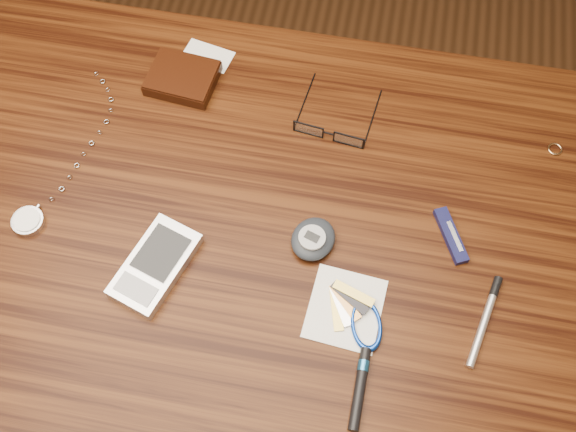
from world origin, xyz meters
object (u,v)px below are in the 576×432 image
pocket_watch (32,216)px  silver_pen (487,314)px  pda_phone (155,265)px  pedometer (313,239)px  notepad_keys (356,315)px  pocket_knife (451,236)px  desk (243,255)px  wallet_and_card (183,77)px  eyeglasses (330,132)px

pocket_watch → silver_pen: (0.61, -0.02, -0.00)m
pda_phone → pedometer: (0.19, 0.07, 0.00)m
notepad_keys → pocket_knife: bearing=50.6°
pda_phone → pocket_knife: bearing=17.2°
pocket_knife → silver_pen: same height
pda_phone → notepad_keys: bearing=-3.7°
desk → wallet_and_card: bearing=121.4°
wallet_and_card → pedometer: size_ratio=1.65×
wallet_and_card → pda_phone: bearing=-81.9°
pocket_knife → pocket_watch: bearing=-172.2°
desk → notepad_keys: (0.17, -0.10, 0.11)m
pda_phone → notepad_keys: size_ratio=1.25×
desk → pocket_watch: size_ratio=3.57×
desk → pda_phone: 0.16m
pocket_watch → notepad_keys: size_ratio=2.51×
eyeglasses → pocket_watch: size_ratio=0.43×
wallet_and_card → pocket_watch: (-0.14, -0.26, -0.00)m
pedometer → silver_pen: 0.24m
wallet_and_card → silver_pen: size_ratio=1.05×
wallet_and_card → pocket_knife: size_ratio=1.62×
pda_phone → silver_pen: bearing=2.1°
wallet_and_card → silver_pen: bearing=-31.3°
notepad_keys → silver_pen: bearing=11.3°
pocket_watch → pedometer: bearing=5.2°
pocket_knife → wallet_and_card: bearing=156.1°
pocket_watch → silver_pen: bearing=-2.2°
pocket_watch → pocket_knife: bearing=7.8°
pocket_watch → pda_phone: pda_phone is taller
wallet_and_card → eyeglasses: size_ratio=1.08×
eyeglasses → notepad_keys: eyeglasses is taller
pocket_watch → pda_phone: size_ratio=2.00×
wallet_and_card → pocket_knife: 0.45m
notepad_keys → silver_pen: (0.16, 0.03, 0.00)m
pda_phone → eyeglasses: bearing=52.3°
notepad_keys → pocket_watch: bearing=172.9°
pocket_watch → pocket_knife: (0.55, 0.08, -0.00)m
pda_phone → pedometer: size_ratio=1.78×
wallet_and_card → eyeglasses: (0.23, -0.05, -0.00)m
desk → pda_phone: pda_phone is taller
desk → eyeglasses: bearing=59.6°
desk → pocket_watch: 0.30m
eyeglasses → desk: bearing=-120.4°
desk → notepad_keys: bearing=-29.1°
notepad_keys → pocket_knife: same height
pocket_watch → pocket_knife: same height
pedometer → pocket_watch: bearing=-174.8°
desk → silver_pen: 0.35m
pda_phone → silver_pen: 0.42m
desk → pocket_watch: (-0.27, -0.04, 0.11)m
pedometer → pda_phone: bearing=-159.3°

